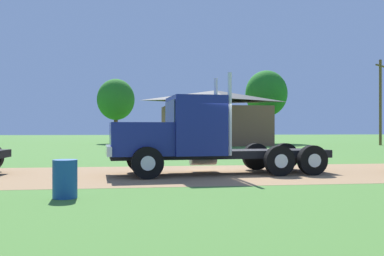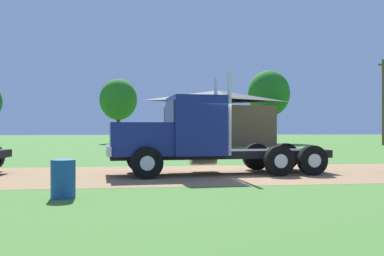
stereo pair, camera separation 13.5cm
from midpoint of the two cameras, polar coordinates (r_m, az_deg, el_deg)
name	(u,v)px [view 1 (the left image)]	position (r m, az deg, el deg)	size (l,w,h in m)	color
ground_plane	(216,174)	(16.12, 2.95, -5.94)	(200.00, 200.00, 0.00)	#487830
dirt_track	(216,174)	(16.12, 2.95, -5.93)	(120.00, 6.91, 0.01)	#97734D
truck_foreground_white	(191,138)	(15.80, -0.38, -1.30)	(8.25, 3.15, 3.58)	black
steel_barrel	(65,179)	(10.92, -16.48, -6.34)	(0.57, 0.57, 0.91)	#19478C
shed_building	(216,119)	(43.20, 2.98, 1.19)	(10.79, 6.45, 5.41)	brown
utility_pole_near	(380,100)	(47.45, 23.15, 3.37)	(1.80, 1.49, 8.48)	brown
tree_mid	(116,100)	(50.60, -9.92, 3.63)	(4.23, 4.23, 7.27)	#513823
tree_right	(266,94)	(50.72, 9.53, 4.41)	(4.74, 4.74, 8.24)	#513823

